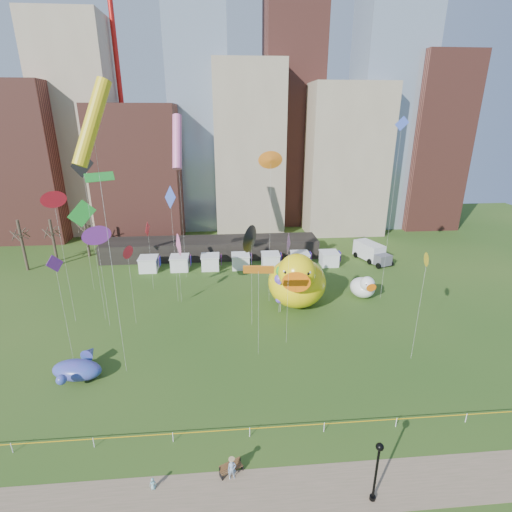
{
  "coord_description": "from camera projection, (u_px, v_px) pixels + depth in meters",
  "views": [
    {
      "loc": [
        -1.53,
        -23.69,
        24.05
      ],
      "look_at": [
        1.27,
        8.96,
        12.0
      ],
      "focal_mm": 27.0,
      "sensor_mm": 36.0,
      "label": 1
    }
  ],
  "objects": [
    {
      "name": "kite_13",
      "position": [
        400.0,
        136.0,
        46.13
      ],
      "size": [
        1.71,
        0.13,
        23.94
      ],
      "color": "silver",
      "rests_on": "ground"
    },
    {
      "name": "big_duck",
      "position": [
        297.0,
        280.0,
        50.34
      ],
      "size": [
        9.38,
        11.25,
        8.07
      ],
      "rotation": [
        0.0,
        0.0,
        -0.21
      ],
      "color": "yellow",
      "rests_on": "ground"
    },
    {
      "name": "kite_0",
      "position": [
        53.0,
        200.0,
        42.27
      ],
      "size": [
        1.58,
        1.35,
        16.24
      ],
      "color": "silver",
      "rests_on": "ground"
    },
    {
      "name": "box_truck",
      "position": [
        371.0,
        252.0,
        66.95
      ],
      "size": [
        4.88,
        7.67,
        3.07
      ],
      "rotation": [
        0.0,
        0.0,
        0.34
      ],
      "color": "silver",
      "rests_on": "ground"
    },
    {
      "name": "kite_4",
      "position": [
        92.0,
        123.0,
        30.37
      ],
      "size": [
        3.8,
        3.55,
        26.88
      ],
      "color": "silver",
      "rests_on": "ground"
    },
    {
      "name": "kite_11",
      "position": [
        82.0,
        214.0,
        52.52
      ],
      "size": [
        3.43,
        1.77,
        13.3
      ],
      "color": "silver",
      "rests_on": "ground"
    },
    {
      "name": "park_bench",
      "position": [
        231.0,
        467.0,
        27.37
      ],
      "size": [
        1.74,
        1.19,
        0.86
      ],
      "rotation": [
        0.0,
        0.0,
        0.43
      ],
      "color": "#552D1D",
      "rests_on": "footpath"
    },
    {
      "name": "pavilion",
      "position": [
        211.0,
        248.0,
        68.98
      ],
      "size": [
        38.0,
        6.0,
        3.2
      ],
      "primitive_type": "cube",
      "color": "black",
      "rests_on": "ground"
    },
    {
      "name": "kite_6",
      "position": [
        271.0,
        160.0,
        46.4
      ],
      "size": [
        2.1,
        0.79,
        19.97
      ],
      "color": "silver",
      "rests_on": "ground"
    },
    {
      "name": "skyline",
      "position": [
        240.0,
        128.0,
        80.45
      ],
      "size": [
        101.0,
        23.0,
        68.0
      ],
      "color": "brown",
      "rests_on": "ground"
    },
    {
      "name": "kite_3",
      "position": [
        100.0,
        178.0,
        38.3
      ],
      "size": [
        2.58,
        1.88,
        18.67
      ],
      "color": "silver",
      "rests_on": "ground"
    },
    {
      "name": "kite_8",
      "position": [
        148.0,
        230.0,
        53.63
      ],
      "size": [
        0.28,
        2.03,
        10.09
      ],
      "color": "silver",
      "rests_on": "ground"
    },
    {
      "name": "bare_trees",
      "position": [
        54.0,
        241.0,
        64.69
      ],
      "size": [
        8.44,
        6.44,
        8.5
      ],
      "color": "#382B21",
      "rests_on": "ground"
    },
    {
      "name": "kite_14",
      "position": [
        259.0,
        270.0,
        37.93
      ],
      "size": [
        3.07,
        0.76,
        10.17
      ],
      "color": "silver",
      "rests_on": "ground"
    },
    {
      "name": "kite_10",
      "position": [
        251.0,
        239.0,
        43.25
      ],
      "size": [
        1.54,
        2.88,
        12.43
      ],
      "color": "silver",
      "rests_on": "ground"
    },
    {
      "name": "woman",
      "position": [
        232.0,
        469.0,
        26.8
      ],
      "size": [
        0.66,
        0.48,
        1.67
      ],
      "primitive_type": "imported",
      "rotation": [
        0.0,
        0.0,
        0.13
      ],
      "color": "silver",
      "rests_on": "footpath"
    },
    {
      "name": "small_duck",
      "position": [
        363.0,
        287.0,
        53.43
      ],
      "size": [
        3.77,
        4.72,
        3.46
      ],
      "rotation": [
        0.0,
        0.0,
        0.13
      ],
      "color": "white",
      "rests_on": "ground"
    },
    {
      "name": "kite_17",
      "position": [
        289.0,
        244.0,
        39.26
      ],
      "size": [
        0.74,
        2.05,
        12.72
      ],
      "color": "silver",
      "rests_on": "ground"
    },
    {
      "name": "ground",
      "position": [
        250.0,
        437.0,
        30.58
      ],
      "size": [
        160.0,
        160.0,
        0.0
      ],
      "primitive_type": "plane",
      "color": "#244C17",
      "rests_on": "ground"
    },
    {
      "name": "whale_inflatable",
      "position": [
        78.0,
        368.0,
        37.21
      ],
      "size": [
        5.24,
        6.26,
        2.14
      ],
      "rotation": [
        0.0,
        0.0,
        -0.18
      ],
      "color": "#523EA9",
      "rests_on": "ground"
    },
    {
      "name": "kite_9",
      "position": [
        177.0,
        142.0,
        53.54
      ],
      "size": [
        1.46,
        4.46,
        24.24
      ],
      "color": "silver",
      "rests_on": "ground"
    },
    {
      "name": "kite_15",
      "position": [
        55.0,
        266.0,
        36.84
      ],
      "size": [
        0.97,
        1.66,
        11.64
      ],
      "color": "silver",
      "rests_on": "ground"
    },
    {
      "name": "vendor_tents",
      "position": [
        241.0,
        262.0,
        63.94
      ],
      "size": [
        33.24,
        2.8,
        2.4
      ],
      "color": "white",
      "rests_on": "ground"
    },
    {
      "name": "kite_16",
      "position": [
        127.0,
        252.0,
        44.1
      ],
      "size": [
        0.61,
        1.43,
        9.97
      ],
      "color": "silver",
      "rests_on": "ground"
    },
    {
      "name": "seahorse_purple",
      "position": [
        280.0,
        286.0,
        48.52
      ],
      "size": [
        1.59,
        1.87,
        5.42
      ],
      "rotation": [
        0.0,
        0.0,
        -0.19
      ],
      "color": "silver",
      "rests_on": "ground"
    },
    {
      "name": "lamppost",
      "position": [
        377.0,
        465.0,
        24.55
      ],
      "size": [
        0.51,
        0.51,
        4.92
      ],
      "color": "black",
      "rests_on": "footpath"
    },
    {
      "name": "caution_tape",
      "position": [
        250.0,
        430.0,
        30.34
      ],
      "size": [
        50.0,
        0.06,
        0.9
      ],
      "color": "white",
      "rests_on": "ground"
    },
    {
      "name": "kite_2",
      "position": [
        83.0,
        168.0,
        41.82
      ],
      "size": [
        2.78,
        0.78,
        20.4
      ],
      "color": "silver",
      "rests_on": "ground"
    },
    {
      "name": "kite_7",
      "position": [
        96.0,
        235.0,
        42.67
      ],
      "size": [
        1.93,
        1.45,
        12.58
      ],
      "color": "silver",
      "rests_on": "ground"
    },
    {
      "name": "toddler",
      "position": [
        153.0,
        484.0,
        26.15
      ],
      "size": [
        0.35,
        0.28,
        0.92
      ],
      "primitive_type": "imported",
      "rotation": [
        0.0,
        0.0,
        0.16
      ],
      "color": "white",
      "rests_on": "footpath"
    },
    {
      "name": "kite_5",
      "position": [
        170.0,
        199.0,
        48.09
      ],
      "size": [
        1.69,
        2.48,
        15.84
      ],
      "color": "silver",
      "rests_on": "ground"
    },
    {
      "name": "kite_12",
      "position": [
        427.0,
        260.0,
        36.44
      ],
      "size": [
        0.5,
        1.28,
        11.81
      ],
      "color": "silver",
      "rests_on": "ground"
    },
    {
      "name": "footpath",
      "position": [
        255.0,
        495.0,
        25.9
      ],
      "size": [
        70.0,
        4.0,
        0.02
      ],
      "primitive_type": "cube",
      "color": "#716447",
      "rests_on": "ground"
    },
    {
      "name": "seahorse_green",
      "position": [
        281.0,
        279.0,
        48.33
      ],
      "size": [
        1.96,
        2.2,
        6.48
      ],
      "rotation": [
        0.0,
        0.0,
        0.36
      ],
      "color": "silver",
      "rests_on": "ground"
    },
    {
      "name": "kite_1",
      "position": [
        177.0,
        245.0,
        49.81
      ],
      "size": [
        0.99,
        2.79,
        9.6
      ],
      "color": "silver",
      "rests_on": "ground"
    }
  ]
}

